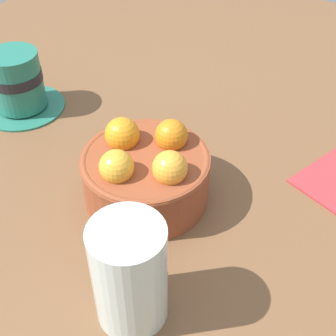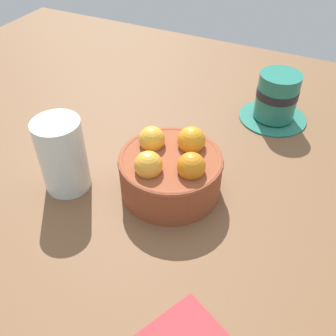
# 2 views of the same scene
# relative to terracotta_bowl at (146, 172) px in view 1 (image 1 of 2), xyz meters

# --- Properties ---
(ground_plane) EXTENTS (1.39, 1.09, 0.05)m
(ground_plane) POSITION_rel_terracotta_bowl_xyz_m (0.00, 0.00, -0.06)
(ground_plane) COLOR brown
(terracotta_bowl) EXTENTS (0.15, 0.15, 0.09)m
(terracotta_bowl) POSITION_rel_terracotta_bowl_xyz_m (0.00, 0.00, 0.00)
(terracotta_bowl) COLOR brown
(terracotta_bowl) RESTS_ON ground_plane
(coffee_cup) EXTENTS (0.12, 0.12, 0.09)m
(coffee_cup) POSITION_rel_terracotta_bowl_xyz_m (-0.09, -0.25, 0.00)
(coffee_cup) COLOR #27715E
(coffee_cup) RESTS_ON ground_plane
(water_glass) EXTENTS (0.07, 0.07, 0.11)m
(water_glass) POSITION_rel_terracotta_bowl_xyz_m (0.14, 0.06, 0.02)
(water_glass) COLOR silver
(water_glass) RESTS_ON ground_plane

